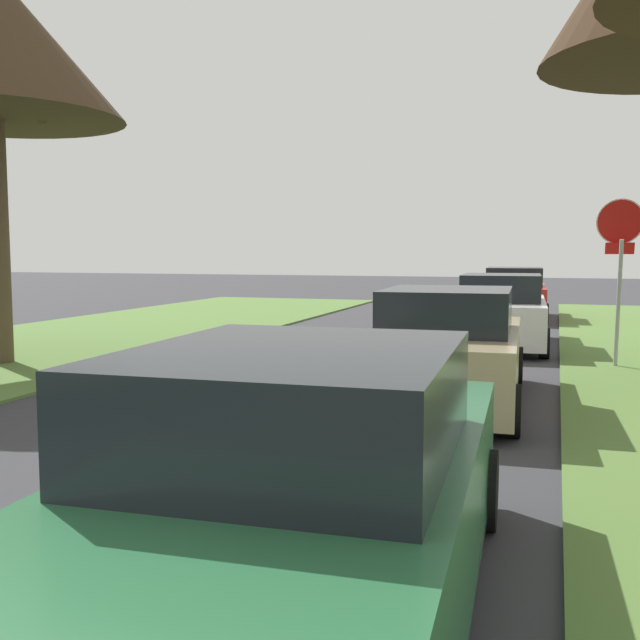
% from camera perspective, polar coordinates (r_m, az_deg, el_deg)
% --- Properties ---
extents(stop_sign_far, '(0.82, 0.62, 2.93)m').
position_cam_1_polar(stop_sign_far, '(13.80, 22.33, 5.39)').
color(stop_sign_far, '#9EA0A5').
rests_on(stop_sign_far, grass_verge_right).
extents(parked_sedan_green, '(2.09, 4.47, 1.57)m').
position_cam_1_polar(parked_sedan_green, '(4.13, -1.14, -13.61)').
color(parked_sedan_green, '#28663D').
rests_on(parked_sedan_green, ground).
extents(parked_sedan_tan, '(2.09, 4.47, 1.57)m').
position_cam_1_polar(parked_sedan_tan, '(10.02, 9.98, -2.39)').
color(parked_sedan_tan, tan).
rests_on(parked_sedan_tan, ground).
extents(parked_sedan_white, '(2.09, 4.47, 1.57)m').
position_cam_1_polar(parked_sedan_white, '(16.28, 13.93, 0.50)').
color(parked_sedan_white, white).
rests_on(parked_sedan_white, ground).
extents(parked_sedan_red, '(2.09, 4.47, 1.57)m').
position_cam_1_polar(parked_sedan_red, '(23.11, 14.90, 1.88)').
color(parked_sedan_red, red).
rests_on(parked_sedan_red, ground).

